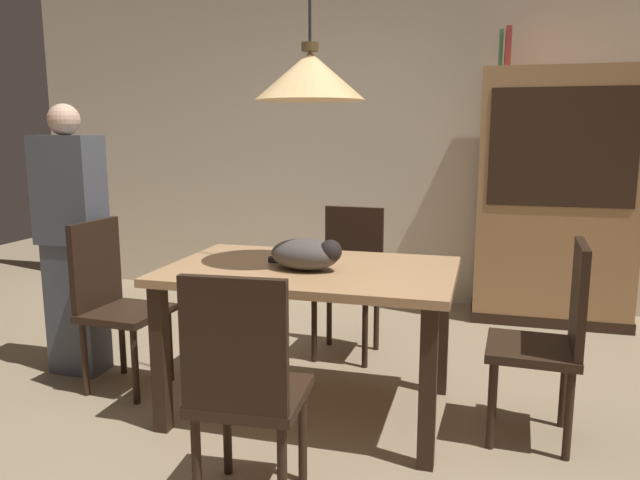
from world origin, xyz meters
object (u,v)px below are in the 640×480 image
(chair_far_back, at_px, (350,274))
(person_standing, at_px, (73,242))
(chair_right_side, at_px, (551,334))
(book_green_slim, at_px, (501,50))
(pendant_lamp, at_px, (310,75))
(book_red_tall, at_px, (508,48))
(dining_table, at_px, (311,287))
(hutch_bookcase, at_px, (555,203))
(chair_near_front, at_px, (244,383))
(chair_left_side, at_px, (113,297))
(cat_sleeping, at_px, (308,254))

(chair_far_back, height_order, person_standing, person_standing)
(chair_right_side, relative_size, book_green_slim, 3.58)
(pendant_lamp, height_order, book_red_tall, pendant_lamp)
(dining_table, relative_size, hutch_bookcase, 0.76)
(hutch_bookcase, bearing_deg, book_green_slim, 179.80)
(book_red_tall, bearing_deg, chair_far_back, -131.33)
(chair_near_front, bearing_deg, hutch_bookcase, 65.08)
(chair_far_back, distance_m, person_standing, 1.67)
(chair_right_side, height_order, chair_left_side, same)
(cat_sleeping, height_order, pendant_lamp, pendant_lamp)
(chair_right_side, xyz_separation_m, person_standing, (-2.60, 0.15, 0.27))
(dining_table, xyz_separation_m, cat_sleeping, (0.00, -0.06, 0.18))
(book_green_slim, bearing_deg, dining_table, -114.34)
(chair_right_side, xyz_separation_m, pendant_lamp, (-1.13, 0.00, 1.15))
(book_green_slim, bearing_deg, cat_sleeping, -113.58)
(hutch_bookcase, height_order, book_green_slim, book_green_slim)
(chair_left_side, height_order, hutch_bookcase, hutch_bookcase)
(book_red_tall, bearing_deg, chair_right_side, -83.69)
(person_standing, bearing_deg, chair_right_side, -3.21)
(hutch_bookcase, bearing_deg, chair_left_side, -141.85)
(chair_near_front, bearing_deg, pendant_lamp, 90.36)
(pendant_lamp, bearing_deg, chair_far_back, 89.80)
(dining_table, xyz_separation_m, book_red_tall, (0.92, 1.92, 1.34))
(person_standing, bearing_deg, chair_near_front, -34.71)
(chair_left_side, bearing_deg, chair_far_back, 37.66)
(chair_far_back, xyz_separation_m, pendant_lamp, (-0.00, -0.88, 1.15))
(chair_right_side, height_order, chair_near_front, same)
(hutch_bookcase, bearing_deg, chair_far_back, -141.43)
(dining_table, relative_size, chair_near_front, 1.51)
(book_red_tall, bearing_deg, hutch_bookcase, -0.22)
(chair_left_side, distance_m, person_standing, 0.45)
(dining_table, relative_size, pendant_lamp, 1.08)
(dining_table, bearing_deg, pendant_lamp, 111.34)
(chair_left_side, relative_size, book_green_slim, 3.58)
(chair_right_side, distance_m, chair_near_front, 1.42)
(book_green_slim, bearing_deg, hutch_bookcase, -0.20)
(dining_table, xyz_separation_m, chair_near_front, (0.01, -0.88, -0.14))
(book_red_tall, bearing_deg, chair_near_front, -108.05)
(pendant_lamp, distance_m, book_red_tall, 2.15)
(pendant_lamp, distance_m, person_standing, 1.72)
(dining_table, xyz_separation_m, hutch_bookcase, (1.30, 1.91, 0.24))
(chair_far_back, height_order, chair_near_front, same)
(chair_left_side, relative_size, pendant_lamp, 0.72)
(pendant_lamp, relative_size, hutch_bookcase, 0.70)
(book_red_tall, bearing_deg, cat_sleeping, -114.76)
(chair_near_front, bearing_deg, chair_left_side, 142.08)
(cat_sleeping, distance_m, book_green_slim, 2.45)
(cat_sleeping, distance_m, person_standing, 1.49)
(cat_sleeping, xyz_separation_m, book_green_slim, (0.86, 1.98, 1.15))
(book_red_tall, height_order, person_standing, book_red_tall)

